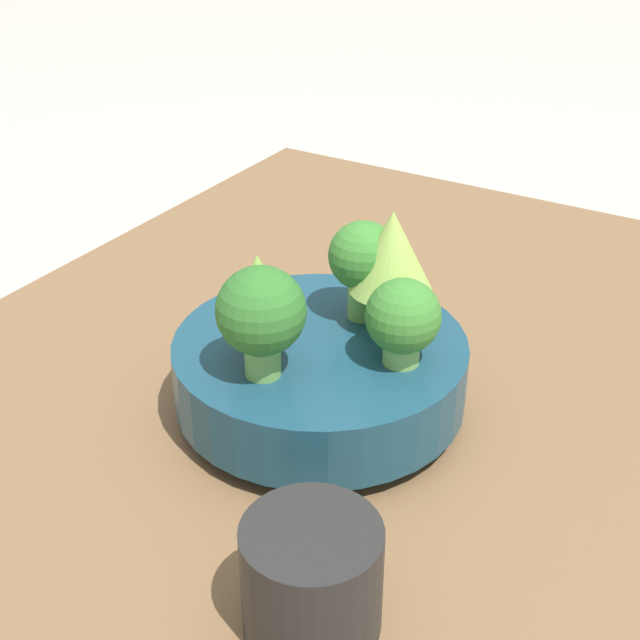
{
  "coord_description": "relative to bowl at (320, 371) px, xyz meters",
  "views": [
    {
      "loc": [
        -0.5,
        -0.28,
        0.48
      ],
      "look_at": [
        0.02,
        0.04,
        0.13
      ],
      "focal_mm": 50.0,
      "sensor_mm": 36.0,
      "label": 1
    }
  ],
  "objects": [
    {
      "name": "romanesco_piece_far",
      "position": [
        -0.04,
        0.03,
        0.09
      ],
      "size": [
        0.05,
        0.05,
        0.09
      ],
      "color": "#609347",
      "rests_on": "bowl"
    },
    {
      "name": "broccoli_floret_right",
      "position": [
        0.05,
        -0.01,
        0.08
      ],
      "size": [
        0.06,
        0.06,
        0.09
      ],
      "color": "#6BA34C",
      "rests_on": "bowl"
    },
    {
      "name": "bowl",
      "position": [
        0.0,
        0.0,
        0.0
      ],
      "size": [
        0.24,
        0.24,
        0.07
      ],
      "color": "navy",
      "rests_on": "table"
    },
    {
      "name": "table",
      "position": [
        -0.02,
        -0.04,
        -0.06
      ],
      "size": [
        1.14,
        0.84,
        0.04
      ],
      "color": "brown",
      "rests_on": "ground_plane"
    },
    {
      "name": "ground_plane",
      "position": [
        -0.02,
        -0.04,
        -0.08
      ],
      "size": [
        6.0,
        6.0,
        0.0
      ],
      "primitive_type": "plane",
      "color": "#ADA89E"
    },
    {
      "name": "broccoli_floret_left",
      "position": [
        -0.06,
        0.01,
        0.08
      ],
      "size": [
        0.07,
        0.07,
        0.09
      ],
      "color": "#6BA34C",
      "rests_on": "bowl"
    },
    {
      "name": "broccoli_floret_front",
      "position": [
        0.01,
        -0.07,
        0.07
      ],
      "size": [
        0.06,
        0.06,
        0.07
      ],
      "color": "#7AB256",
      "rests_on": "bowl"
    },
    {
      "name": "cup",
      "position": [
        -0.2,
        -0.11,
        -0.0
      ],
      "size": [
        0.09,
        0.09,
        0.08
      ],
      "color": "black",
      "rests_on": "table"
    },
    {
      "name": "romanesco_piece_near",
      "position": [
        0.05,
        -0.03,
        0.09
      ],
      "size": [
        0.07,
        0.07,
        0.1
      ],
      "color": "#7AB256",
      "rests_on": "bowl"
    }
  ]
}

